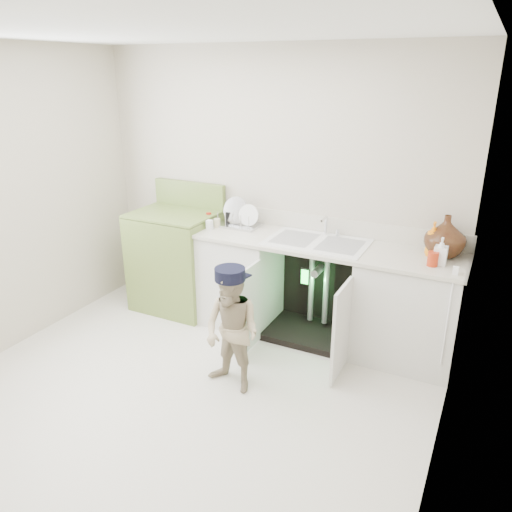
{
  "coord_description": "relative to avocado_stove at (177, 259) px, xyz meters",
  "views": [
    {
      "loc": [
        1.87,
        -2.62,
        2.29
      ],
      "look_at": [
        0.22,
        0.7,
        0.89
      ],
      "focal_mm": 35.0,
      "sensor_mm": 36.0,
      "label": 1
    }
  ],
  "objects": [
    {
      "name": "counter_run",
      "position": [
        1.49,
        0.03,
        -0.03
      ],
      "size": [
        2.44,
        1.02,
        1.23
      ],
      "color": "silver",
      "rests_on": "ground"
    },
    {
      "name": "repair_worker",
      "position": [
        1.18,
        -0.99,
        -0.02
      ],
      "size": [
        0.6,
        0.9,
        0.97
      ],
      "rotation": [
        0.0,
        0.0,
        -0.2
      ],
      "color": "tan",
      "rests_on": "ground"
    },
    {
      "name": "ground",
      "position": [
        0.9,
        -1.18,
        -0.51
      ],
      "size": [
        3.5,
        3.5,
        0.0
      ],
      "primitive_type": "plane",
      "color": "beige",
      "rests_on": "ground"
    },
    {
      "name": "avocado_stove",
      "position": [
        0.0,
        0.0,
        0.0
      ],
      "size": [
        0.79,
        0.65,
        1.23
      ],
      "color": "olive",
      "rests_on": "ground"
    },
    {
      "name": "room_shell",
      "position": [
        0.9,
        -1.18,
        0.74
      ],
      "size": [
        6.0,
        5.5,
        1.26
      ],
      "color": "#BDB3A2",
      "rests_on": "ground"
    }
  ]
}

